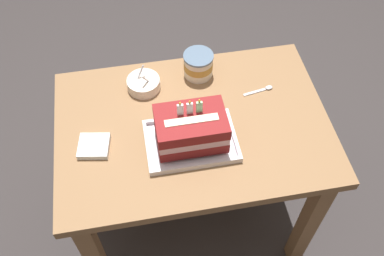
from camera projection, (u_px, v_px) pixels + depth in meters
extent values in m
plane|color=#383333|center=(193.00, 216.00, 2.08)|extent=(8.00, 8.00, 0.00)
cube|color=olive|center=(193.00, 127.00, 1.51)|extent=(0.95, 0.65, 0.04)
cube|color=olive|center=(309.00, 221.00, 1.69)|extent=(0.06, 0.06, 0.70)
cube|color=olive|center=(91.00, 143.00, 1.92)|extent=(0.06, 0.06, 0.70)
cube|color=olive|center=(270.00, 117.00, 2.01)|extent=(0.06, 0.06, 0.70)
cube|color=silver|center=(191.00, 142.00, 1.45)|extent=(0.30, 0.21, 0.01)
cube|color=silver|center=(197.00, 166.00, 1.38)|extent=(0.30, 0.01, 0.02)
cube|color=silver|center=(186.00, 117.00, 1.49)|extent=(0.30, 0.01, 0.02)
cube|color=silver|center=(148.00, 147.00, 1.42)|extent=(0.01, 0.19, 0.02)
cube|color=silver|center=(233.00, 134.00, 1.45)|extent=(0.01, 0.19, 0.02)
cube|color=maroon|center=(191.00, 135.00, 1.41)|extent=(0.23, 0.15, 0.04)
cube|color=beige|center=(191.00, 129.00, 1.38)|extent=(0.22, 0.15, 0.03)
cube|color=maroon|center=(191.00, 122.00, 1.35)|extent=(0.23, 0.15, 0.04)
cube|color=beige|center=(192.00, 120.00, 1.33)|extent=(0.17, 0.03, 0.00)
cube|color=white|center=(180.00, 110.00, 1.33)|extent=(0.02, 0.01, 0.04)
ellipsoid|color=yellow|center=(180.00, 104.00, 1.31)|extent=(0.01, 0.01, 0.01)
cube|color=white|center=(190.00, 108.00, 1.33)|extent=(0.02, 0.01, 0.04)
ellipsoid|color=yellow|center=(190.00, 102.00, 1.31)|extent=(0.01, 0.01, 0.01)
cube|color=#99DB9E|center=(199.00, 107.00, 1.33)|extent=(0.02, 0.01, 0.04)
ellipsoid|color=yellow|center=(199.00, 101.00, 1.31)|extent=(0.01, 0.01, 0.01)
cylinder|color=silver|center=(144.00, 85.00, 1.59)|extent=(0.12, 0.12, 0.02)
cylinder|color=silver|center=(143.00, 82.00, 1.57)|extent=(0.12, 0.12, 0.02)
cylinder|color=silver|center=(146.00, 80.00, 1.55)|extent=(0.04, 0.03, 0.07)
cylinder|color=silver|center=(140.00, 74.00, 1.56)|extent=(0.04, 0.03, 0.07)
cylinder|color=silver|center=(198.00, 66.00, 1.61)|extent=(0.11, 0.11, 0.09)
cylinder|color=#B78938|center=(198.00, 65.00, 1.60)|extent=(0.11, 0.11, 0.03)
cylinder|color=slate|center=(198.00, 56.00, 1.57)|extent=(0.11, 0.11, 0.01)
ellipsoid|color=silver|center=(269.00, 88.00, 1.59)|extent=(0.03, 0.02, 0.01)
cube|color=silver|center=(254.00, 92.00, 1.58)|extent=(0.09, 0.02, 0.00)
cube|color=white|center=(94.00, 146.00, 1.43)|extent=(0.11, 0.11, 0.02)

